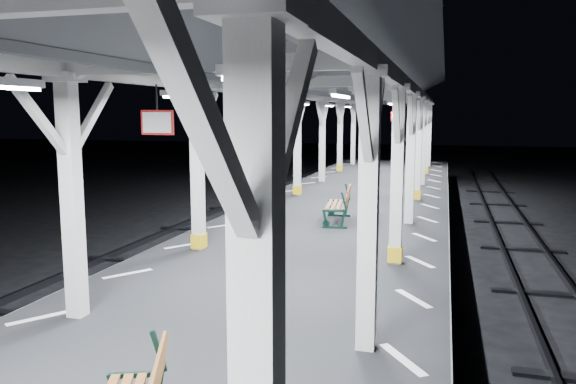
% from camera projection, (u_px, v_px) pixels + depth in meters
% --- Properties ---
extents(ground, '(120.00, 120.00, 0.00)m').
position_uv_depth(ground, '(261.00, 344.00, 9.31)').
color(ground, black).
rests_on(ground, ground).
extents(platform, '(6.00, 50.00, 1.00)m').
position_uv_depth(platform, '(260.00, 315.00, 9.24)').
color(platform, black).
rests_on(platform, ground).
extents(hazard_stripes_left, '(1.00, 48.00, 0.01)m').
position_uv_depth(hazard_stripes_left, '(128.00, 274.00, 9.82)').
color(hazard_stripes_left, silver).
rests_on(hazard_stripes_left, platform).
extents(hazard_stripes_right, '(1.00, 48.00, 0.01)m').
position_uv_depth(hazard_stripes_right, '(413.00, 299.00, 8.51)').
color(hazard_stripes_right, silver).
rests_on(hazard_stripes_right, platform).
extents(track_left, '(2.20, 60.00, 0.16)m').
position_uv_depth(track_left, '(10.00, 311.00, 10.63)').
color(track_left, '#2D2D33').
rests_on(track_left, ground).
extents(canopy, '(5.40, 49.00, 4.65)m').
position_uv_depth(canopy, '(258.00, 63.00, 8.65)').
color(canopy, silver).
rests_on(canopy, platform).
extents(bench_mid, '(0.82, 1.76, 0.92)m').
position_uv_depth(bench_mid, '(341.00, 204.00, 14.38)').
color(bench_mid, black).
rests_on(bench_mid, platform).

